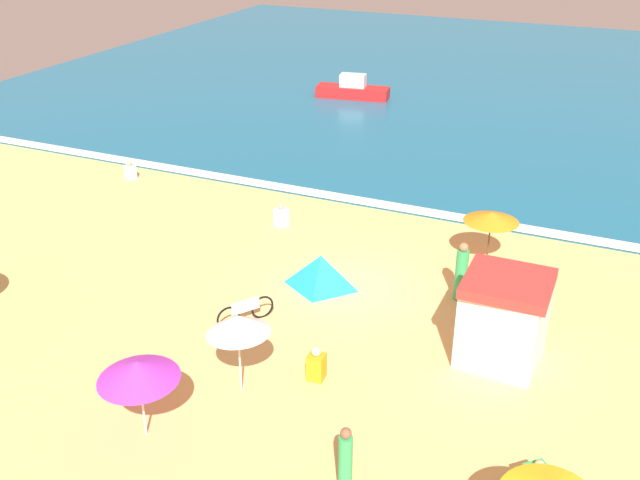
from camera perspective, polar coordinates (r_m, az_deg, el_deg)
The scene contains 15 objects.
ground_plane at distance 22.93m, azimuth 2.75°, elevation -3.71°, with size 60.00×60.00×0.00m, color #E5B26B.
ocean_water at distance 48.46m, azimuth 15.18°, elevation 11.83°, with size 60.00×44.00×0.10m, color #196084.
wave_breaker_foam at distance 28.23m, azimuth 7.43°, elevation 2.37°, with size 57.00×0.70×0.01m, color white.
lifeguard_cabana at distance 19.59m, azimuth 14.24°, elevation -6.03°, with size 2.17×2.13×2.46m.
beach_umbrella_1 at distance 24.13m, azimuth 13.33°, elevation 1.77°, with size 2.43×2.43×1.91m.
beach_umbrella_5 at distance 17.58m, azimuth -6.50°, elevation -6.60°, with size 2.20×2.19×2.26m.
beach_umbrella_7 at distance 16.74m, azimuth -14.13°, elevation -9.91°, with size 2.62×2.62×2.04m.
beach_tent at distance 22.63m, azimuth 0.08°, elevation -2.48°, with size 1.95×1.69×1.12m.
parked_bicycle at distance 21.07m, azimuth -5.88°, elevation -5.57°, with size 1.08×1.54×0.76m.
beachgoer_0 at distance 26.83m, azimuth -3.06°, elevation 1.90°, with size 0.55×0.55×0.90m.
beachgoer_1 at distance 15.50m, azimuth 2.00°, elevation -17.08°, with size 0.41×0.41×1.71m.
beachgoer_2 at distance 18.76m, azimuth -0.29°, elevation -9.81°, with size 0.45×0.45×0.94m.
beachgoer_3 at distance 22.26m, azimuth 11.04°, elevation -2.54°, with size 0.46×0.46×1.90m.
beachgoer_4 at distance 32.27m, azimuth -14.71°, elevation 5.27°, with size 0.59×0.59×0.80m.
small_boat_0 at distance 43.22m, azimuth 2.59°, elevation 11.70°, with size 4.34×1.87×1.38m.
Camera 1 is at (7.01, -18.57, 11.48)m, focal length 40.71 mm.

